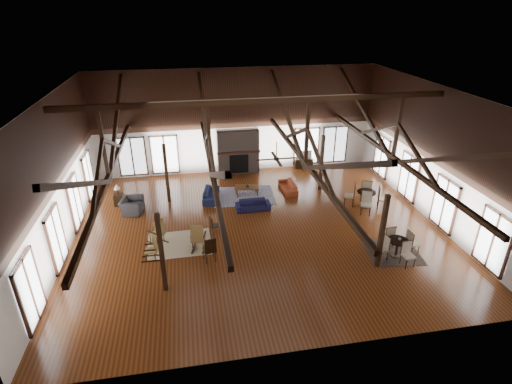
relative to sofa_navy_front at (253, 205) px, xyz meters
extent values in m
plane|color=brown|center=(-0.05, -1.86, -0.25)|extent=(16.00, 16.00, 0.00)
cube|color=black|center=(-0.05, -1.86, 5.75)|extent=(16.00, 14.00, 0.02)
cube|color=white|center=(-0.05, 5.14, 2.75)|extent=(16.00, 0.02, 6.00)
cube|color=white|center=(-0.05, -8.86, 2.75)|extent=(16.00, 0.02, 6.00)
cube|color=white|center=(-8.05, -1.86, 2.75)|extent=(0.02, 14.00, 6.00)
cube|color=white|center=(7.95, -1.86, 2.75)|extent=(0.02, 14.00, 6.00)
cube|color=#311E0D|center=(-0.05, -1.86, 5.50)|extent=(15.60, 0.18, 0.22)
cube|color=#311E0D|center=(-6.05, -1.86, 2.80)|extent=(0.16, 13.70, 0.18)
cube|color=#311E0D|center=(-6.05, -1.86, 4.15)|extent=(0.14, 0.14, 2.70)
cube|color=#311E0D|center=(-6.05, 1.64, 4.03)|extent=(0.15, 7.07, 3.12)
cube|color=#311E0D|center=(-6.05, -5.36, 4.03)|extent=(0.15, 7.07, 3.12)
cube|color=#311E0D|center=(-2.05, -1.86, 2.80)|extent=(0.16, 13.70, 0.18)
cube|color=#311E0D|center=(-2.05, -1.86, 4.15)|extent=(0.14, 0.14, 2.70)
cube|color=#311E0D|center=(-2.05, 1.64, 4.03)|extent=(0.15, 7.07, 3.12)
cube|color=#311E0D|center=(-2.05, -5.36, 4.03)|extent=(0.15, 7.07, 3.12)
cube|color=#311E0D|center=(1.95, -1.86, 2.80)|extent=(0.16, 13.70, 0.18)
cube|color=#311E0D|center=(1.95, -1.86, 4.15)|extent=(0.14, 0.14, 2.70)
cube|color=#311E0D|center=(1.95, 1.64, 4.03)|extent=(0.15, 7.07, 3.12)
cube|color=#311E0D|center=(1.95, -5.36, 4.03)|extent=(0.15, 7.07, 3.12)
cube|color=#311E0D|center=(5.95, -1.86, 2.80)|extent=(0.16, 13.70, 0.18)
cube|color=#311E0D|center=(5.95, -1.86, 4.15)|extent=(0.14, 0.14, 2.70)
cube|color=#311E0D|center=(5.95, 1.64, 4.03)|extent=(0.15, 7.07, 3.12)
cube|color=#311E0D|center=(5.95, -5.36, 4.03)|extent=(0.15, 7.07, 3.12)
cube|color=#311E0D|center=(-4.05, -5.36, 1.28)|extent=(0.16, 0.16, 3.05)
cube|color=#311E0D|center=(3.95, -5.36, 1.28)|extent=(0.16, 0.16, 3.05)
cube|color=#311E0D|center=(-4.05, 1.64, 1.28)|extent=(0.16, 0.16, 3.05)
cube|color=#311E0D|center=(3.95, 1.64, 1.28)|extent=(0.16, 0.16, 3.05)
cube|color=#67594F|center=(-0.05, 4.82, 1.05)|extent=(2.40, 0.62, 2.60)
cube|color=black|center=(-0.05, 4.50, 0.40)|extent=(1.10, 0.06, 1.10)
cube|color=#331A0F|center=(-0.05, 4.54, 1.10)|extent=(2.50, 0.20, 0.12)
cylinder|color=black|center=(0.45, -2.86, 3.80)|extent=(0.04, 0.04, 0.70)
cylinder|color=black|center=(0.45, -2.86, 3.45)|extent=(0.20, 0.20, 0.10)
cube|color=black|center=(0.90, -2.86, 3.45)|extent=(0.70, 0.12, 0.02)
cube|color=black|center=(0.45, -2.41, 3.45)|extent=(0.12, 0.70, 0.02)
cube|color=black|center=(0.00, -2.86, 3.45)|extent=(0.70, 0.12, 0.02)
cube|color=black|center=(0.45, -3.31, 3.45)|extent=(0.12, 0.70, 0.02)
imported|color=#161439|center=(0.00, 0.00, 0.00)|extent=(1.68, 0.67, 0.49)
imported|color=#141A39|center=(-1.92, 1.55, 0.01)|extent=(1.88, 1.02, 0.52)
imported|color=maroon|center=(2.21, 1.76, 0.00)|extent=(1.72, 0.71, 0.50)
cube|color=#5A2F1B|center=(-0.05, 1.64, 0.21)|extent=(1.35, 0.84, 0.06)
cube|color=#5A2F1B|center=(-0.58, 1.43, -0.03)|extent=(0.06, 0.06, 0.42)
cube|color=#5A2F1B|center=(-0.58, 1.85, -0.03)|extent=(0.06, 0.06, 0.42)
cube|color=#5A2F1B|center=(0.48, 1.43, -0.03)|extent=(0.06, 0.06, 0.42)
cube|color=#5A2F1B|center=(0.48, 1.85, -0.03)|extent=(0.06, 0.06, 0.42)
imported|color=#B2B2B2|center=(-0.01, 1.58, 0.33)|extent=(0.22, 0.22, 0.18)
imported|color=#2C2C2E|center=(-5.78, 0.77, 0.11)|extent=(1.24, 1.13, 0.71)
cube|color=black|center=(-6.51, 1.67, 0.05)|extent=(0.44, 0.44, 0.59)
cylinder|color=black|center=(-6.51, 1.67, 0.52)|extent=(0.08, 0.08, 0.35)
cone|color=white|center=(-6.51, 1.67, 0.76)|extent=(0.31, 0.31, 0.26)
cube|color=olive|center=(-4.48, -2.19, 0.19)|extent=(0.68, 0.68, 0.05)
cube|color=olive|center=(-4.31, -2.34, 0.52)|extent=(0.47, 0.49, 0.71)
cube|color=black|center=(-4.61, -2.34, -0.22)|extent=(0.69, 0.61, 0.05)
cube|color=black|center=(-4.34, -2.04, -0.22)|extent=(0.69, 0.61, 0.05)
cube|color=olive|center=(-2.76, -2.92, 0.21)|extent=(0.62, 0.60, 0.05)
cube|color=olive|center=(-2.82, -3.15, 0.57)|extent=(0.55, 0.32, 0.75)
cube|color=black|center=(-2.97, -2.87, -0.22)|extent=(0.27, 0.91, 0.05)
cube|color=black|center=(-2.55, -2.97, -0.22)|extent=(0.27, 0.91, 0.05)
cube|color=olive|center=(-4.66, -3.37, 0.14)|extent=(0.43, 0.45, 0.05)
cube|color=olive|center=(-4.46, -3.37, 0.45)|extent=(0.18, 0.45, 0.64)
cube|color=black|center=(-4.66, -3.55, -0.22)|extent=(0.78, 0.06, 0.05)
cube|color=black|center=(-4.66, -3.18, -0.22)|extent=(0.78, 0.06, 0.05)
cube|color=black|center=(-2.01, -1.91, 0.15)|extent=(0.45, 0.45, 0.04)
cube|color=black|center=(-2.17, -1.96, 0.39)|extent=(0.13, 0.37, 0.49)
cylinder|color=black|center=(-2.01, -1.91, -0.05)|extent=(0.03, 0.03, 0.40)
cube|color=black|center=(-2.38, -3.88, 0.25)|extent=(0.54, 0.54, 0.06)
cube|color=black|center=(-2.34, -4.08, 0.55)|extent=(0.46, 0.13, 0.61)
cylinder|color=black|center=(-2.38, -3.88, 0.00)|extent=(0.04, 0.04, 0.50)
cylinder|color=black|center=(5.00, -4.84, 0.45)|extent=(0.82, 0.82, 0.04)
cylinder|color=black|center=(5.00, -4.84, 0.11)|extent=(0.10, 0.10, 0.68)
cylinder|color=black|center=(5.00, -4.84, -0.23)|extent=(0.49, 0.49, 0.04)
cylinder|color=black|center=(5.56, -0.62, 0.53)|extent=(0.91, 0.91, 0.04)
cylinder|color=black|center=(5.56, -0.62, 0.15)|extent=(0.10, 0.10, 0.76)
cylinder|color=black|center=(5.56, -0.62, -0.23)|extent=(0.55, 0.55, 0.04)
imported|color=#B2B2B2|center=(5.05, -4.84, 0.52)|extent=(0.13, 0.13, 0.09)
imported|color=#B2B2B2|center=(5.47, -0.71, 0.60)|extent=(0.15, 0.15, 0.10)
cube|color=black|center=(3.97, 4.89, 0.03)|extent=(1.09, 0.41, 0.55)
imported|color=#B2B2B2|center=(3.94, 4.89, 0.58)|extent=(0.97, 0.14, 0.56)
cube|color=tan|center=(-3.56, -2.47, -0.24)|extent=(2.69, 2.13, 0.01)
cube|color=#1C1B4C|center=(-0.21, 1.58, -0.24)|extent=(3.27, 2.54, 0.01)
cube|color=black|center=(4.98, -4.64, -0.24)|extent=(2.31, 2.14, 0.01)
camera|label=1|loc=(-2.88, -17.01, 9.01)|focal=28.00mm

